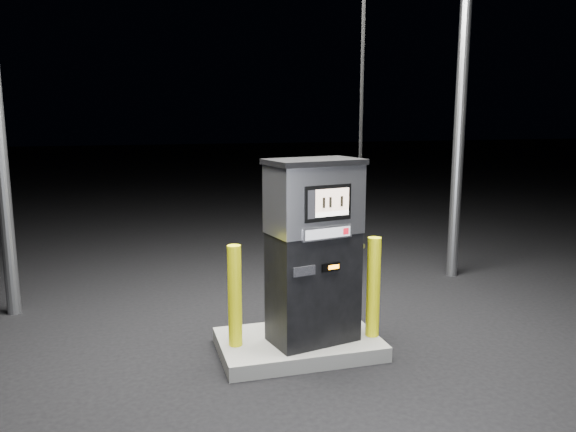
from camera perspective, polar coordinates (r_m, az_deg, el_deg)
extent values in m
plane|color=black|center=(5.88, 1.07, -13.57)|extent=(80.00, 80.00, 0.00)
cube|color=slate|center=(5.85, 1.08, -12.89)|extent=(1.60, 1.00, 0.15)
cylinder|color=gray|center=(8.48, 17.04, 9.01)|extent=(0.16, 0.16, 4.50)
cube|color=black|center=(5.58, 2.57, -7.21)|extent=(0.92, 0.65, 1.10)
cube|color=silver|center=(5.38, 2.64, 1.75)|extent=(0.94, 0.67, 0.66)
cube|color=black|center=(5.34, 2.67, 5.54)|extent=(0.98, 0.71, 0.05)
cube|color=black|center=(5.17, 4.07, 1.33)|extent=(0.49, 0.13, 0.33)
cube|color=beige|center=(5.17, 4.53, 1.63)|extent=(0.35, 0.08, 0.21)
cube|color=white|center=(5.19, 4.51, 0.23)|extent=(0.35, 0.08, 0.04)
cube|color=silver|center=(5.22, 4.03, -1.73)|extent=(0.52, 0.14, 0.12)
cube|color=#A7A9AF|center=(5.21, 4.12, -1.76)|extent=(0.47, 0.10, 0.09)
cube|color=#B00B19|center=(5.31, 5.91, -1.55)|extent=(0.06, 0.02, 0.06)
cube|color=black|center=(5.32, 4.37, -5.20)|extent=(0.19, 0.06, 0.08)
cube|color=orange|center=(5.33, 4.68, -5.19)|extent=(0.11, 0.03, 0.04)
cube|color=black|center=(5.18, 1.65, -5.62)|extent=(0.23, 0.07, 0.09)
cube|color=black|center=(5.72, 6.60, -2.95)|extent=(0.12, 0.17, 0.22)
cylinder|color=gray|center=(5.75, 7.04, -2.89)|extent=(0.10, 0.20, 0.06)
cylinder|color=black|center=(5.56, 7.49, 11.92)|extent=(0.04, 0.04, 2.73)
cylinder|color=#F1F00D|center=(5.49, -5.43, -8.08)|extent=(0.15, 0.15, 1.00)
cylinder|color=#F1F00D|center=(5.76, 8.65, -7.16)|extent=(0.16, 0.16, 1.02)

